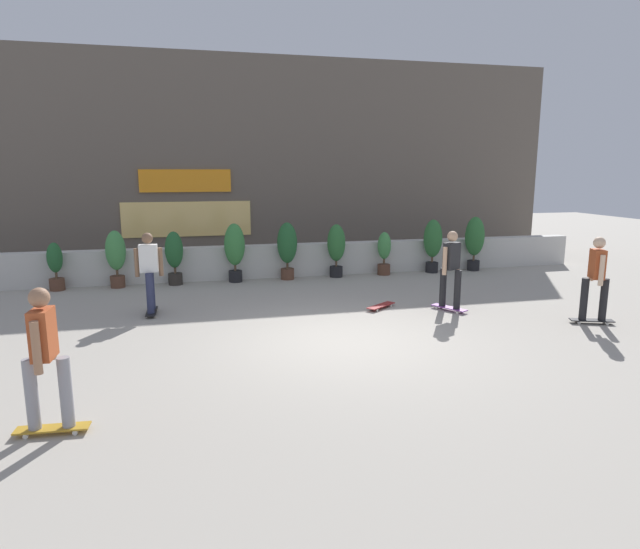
{
  "coord_description": "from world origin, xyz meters",
  "views": [
    {
      "loc": [
        -2.5,
        -8.7,
        2.94
      ],
      "look_at": [
        0.0,
        1.5,
        0.9
      ],
      "focal_mm": 30.34,
      "sensor_mm": 36.0,
      "label": 1
    }
  ],
  "objects_px": {
    "potted_plant_3": "(235,248)",
    "potted_plant_7": "(433,242)",
    "potted_plant_5": "(336,247)",
    "skater_far_right": "(45,354)",
    "potted_plant_1": "(116,255)",
    "skater_foreground": "(149,270)",
    "skateboard_near_camera": "(381,306)",
    "potted_plant_8": "(475,239)",
    "potted_plant_6": "(384,252)",
    "skater_by_wall_right": "(596,276)",
    "skater_by_wall_left": "(451,267)",
    "potted_plant_0": "(55,265)",
    "potted_plant_4": "(287,246)",
    "potted_plant_2": "(174,255)"
  },
  "relations": [
    {
      "from": "potted_plant_6",
      "to": "potted_plant_7",
      "type": "relative_size",
      "value": 0.79
    },
    {
      "from": "potted_plant_7",
      "to": "potted_plant_0",
      "type": "bearing_deg",
      "value": 180.0
    },
    {
      "from": "potted_plant_5",
      "to": "skateboard_near_camera",
      "type": "height_order",
      "value": "potted_plant_5"
    },
    {
      "from": "potted_plant_1",
      "to": "skater_by_wall_left",
      "type": "relative_size",
      "value": 0.86
    },
    {
      "from": "potted_plant_1",
      "to": "potted_plant_7",
      "type": "bearing_deg",
      "value": -0.0
    },
    {
      "from": "potted_plant_2",
      "to": "potted_plant_5",
      "type": "distance_m",
      "value": 4.33
    },
    {
      "from": "potted_plant_0",
      "to": "potted_plant_3",
      "type": "relative_size",
      "value": 0.77
    },
    {
      "from": "potted_plant_1",
      "to": "potted_plant_4",
      "type": "distance_m",
      "value": 4.38
    },
    {
      "from": "potted_plant_4",
      "to": "potted_plant_3",
      "type": "bearing_deg",
      "value": 180.0
    },
    {
      "from": "potted_plant_8",
      "to": "skater_by_wall_left",
      "type": "relative_size",
      "value": 0.94
    },
    {
      "from": "potted_plant_4",
      "to": "potted_plant_7",
      "type": "xyz_separation_m",
      "value": [
        4.27,
        -0.0,
        -0.01
      ]
    },
    {
      "from": "potted_plant_8",
      "to": "skateboard_near_camera",
      "type": "bearing_deg",
      "value": -139.5
    },
    {
      "from": "potted_plant_5",
      "to": "skater_far_right",
      "type": "relative_size",
      "value": 0.87
    },
    {
      "from": "skater_by_wall_left",
      "to": "skater_far_right",
      "type": "relative_size",
      "value": 1.0
    },
    {
      "from": "potted_plant_7",
      "to": "skater_by_wall_left",
      "type": "height_order",
      "value": "skater_by_wall_left"
    },
    {
      "from": "potted_plant_1",
      "to": "skater_foreground",
      "type": "height_order",
      "value": "skater_foreground"
    },
    {
      "from": "potted_plant_5",
      "to": "skater_far_right",
      "type": "xyz_separation_m",
      "value": [
        -5.55,
        -8.02,
        0.09
      ]
    },
    {
      "from": "potted_plant_1",
      "to": "skater_by_wall_right",
      "type": "distance_m",
      "value": 10.93
    },
    {
      "from": "potted_plant_6",
      "to": "skater_by_wall_left",
      "type": "height_order",
      "value": "skater_by_wall_left"
    },
    {
      "from": "potted_plant_6",
      "to": "skater_foreground",
      "type": "relative_size",
      "value": 0.72
    },
    {
      "from": "potted_plant_7",
      "to": "skateboard_near_camera",
      "type": "xyz_separation_m",
      "value": [
        -2.88,
        -3.6,
        -0.84
      ]
    },
    {
      "from": "potted_plant_1",
      "to": "potted_plant_2",
      "type": "relative_size",
      "value": 1.04
    },
    {
      "from": "potted_plant_8",
      "to": "potted_plant_3",
      "type": "bearing_deg",
      "value": 180.0
    },
    {
      "from": "potted_plant_3",
      "to": "potted_plant_7",
      "type": "height_order",
      "value": "potted_plant_3"
    },
    {
      "from": "potted_plant_6",
      "to": "skateboard_near_camera",
      "type": "distance_m",
      "value": 3.91
    },
    {
      "from": "potted_plant_6",
      "to": "potted_plant_7",
      "type": "distance_m",
      "value": 1.5
    },
    {
      "from": "potted_plant_6",
      "to": "skater_by_wall_right",
      "type": "bearing_deg",
      "value": -68.91
    },
    {
      "from": "potted_plant_6",
      "to": "skater_by_wall_right",
      "type": "xyz_separation_m",
      "value": [
        2.19,
        -5.67,
        0.29
      ]
    },
    {
      "from": "potted_plant_3",
      "to": "skater_by_wall_left",
      "type": "relative_size",
      "value": 0.92
    },
    {
      "from": "potted_plant_2",
      "to": "potted_plant_3",
      "type": "distance_m",
      "value": 1.55
    },
    {
      "from": "skater_foreground",
      "to": "skater_far_right",
      "type": "height_order",
      "value": "same"
    },
    {
      "from": "potted_plant_7",
      "to": "potted_plant_6",
      "type": "bearing_deg",
      "value": 180.0
    },
    {
      "from": "potted_plant_1",
      "to": "skater_foreground",
      "type": "bearing_deg",
      "value": -71.32
    },
    {
      "from": "potted_plant_1",
      "to": "potted_plant_6",
      "type": "distance_m",
      "value": 7.16
    },
    {
      "from": "skater_by_wall_left",
      "to": "skater_by_wall_right",
      "type": "xyz_separation_m",
      "value": [
        2.24,
        -1.55,
        0.0
      ]
    },
    {
      "from": "potted_plant_8",
      "to": "skater_by_wall_left",
      "type": "xyz_separation_m",
      "value": [
        -2.87,
        -4.11,
        0.01
      ]
    },
    {
      "from": "potted_plant_3",
      "to": "skater_far_right",
      "type": "relative_size",
      "value": 0.92
    },
    {
      "from": "potted_plant_7",
      "to": "skater_far_right",
      "type": "relative_size",
      "value": 0.91
    },
    {
      "from": "potted_plant_8",
      "to": "skater_foreground",
      "type": "xyz_separation_m",
      "value": [
        -8.99,
        -2.92,
        0.01
      ]
    },
    {
      "from": "skater_foreground",
      "to": "potted_plant_5",
      "type": "bearing_deg",
      "value": 31.54
    },
    {
      "from": "potted_plant_0",
      "to": "potted_plant_3",
      "type": "distance_m",
      "value": 4.39
    },
    {
      "from": "potted_plant_7",
      "to": "skater_far_right",
      "type": "bearing_deg",
      "value": -136.45
    },
    {
      "from": "potted_plant_3",
      "to": "potted_plant_5",
      "type": "xyz_separation_m",
      "value": [
        2.79,
        0.0,
        -0.06
      ]
    },
    {
      "from": "potted_plant_0",
      "to": "skater_far_right",
      "type": "distance_m",
      "value": 8.19
    },
    {
      "from": "potted_plant_8",
      "to": "skater_foreground",
      "type": "bearing_deg",
      "value": -161.98
    },
    {
      "from": "potted_plant_0",
      "to": "potted_plant_4",
      "type": "relative_size",
      "value": 0.77
    },
    {
      "from": "skateboard_near_camera",
      "to": "potted_plant_3",
      "type": "bearing_deg",
      "value": 127.84
    },
    {
      "from": "potted_plant_2",
      "to": "skater_by_wall_left",
      "type": "distance_m",
      "value": 7.02
    },
    {
      "from": "potted_plant_5",
      "to": "skater_far_right",
      "type": "height_order",
      "value": "skater_far_right"
    },
    {
      "from": "potted_plant_1",
      "to": "skater_foreground",
      "type": "relative_size",
      "value": 0.86
    }
  ]
}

